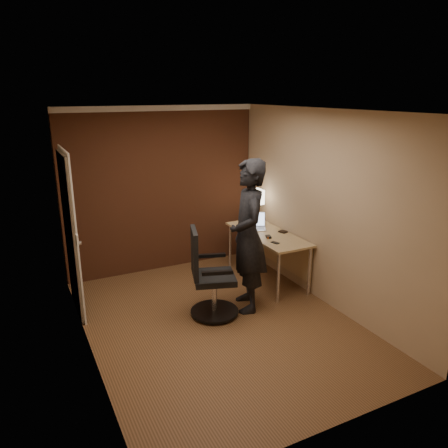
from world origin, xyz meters
The scene contains 9 objects.
room centered at (-0.27, 1.54, 1.37)m, with size 4.00×4.00×4.00m.
desk centered at (1.25, 0.81, 0.60)m, with size 0.60×1.50×0.73m.
desk_lamp centered at (1.25, 1.30, 1.15)m, with size 0.22×0.22×0.54m.
laptop centered at (1.13, 1.10, 0.79)m, with size 0.41×0.38×0.23m.
mouse centered at (1.08, 0.62, 0.75)m, with size 0.06×0.10×0.03m, color black.
phone centered at (1.04, 0.39, 0.73)m, with size 0.06×0.12×0.01m, color black.
wallet centered at (1.40, 0.73, 0.74)m, with size 0.09×0.11×0.02m, color black.
office_chair centered at (-0.03, 0.21, 0.49)m, with size 0.63×0.69×1.11m.
person centered at (0.51, 0.19, 0.97)m, with size 0.71×0.46×1.93m, color black.
Camera 1 is at (-2.06, -4.27, 2.70)m, focal length 35.00 mm.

